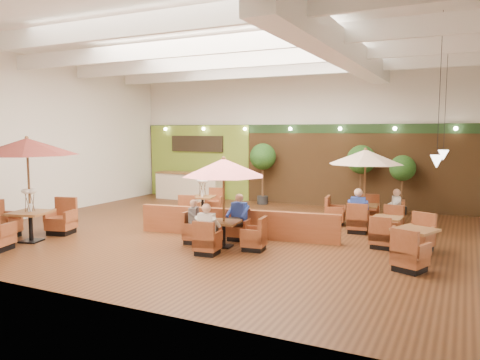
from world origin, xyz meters
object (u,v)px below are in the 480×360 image
Objects in this scene: table_4 at (415,245)px; topiary_0 at (263,159)px; diner_2 at (195,216)px; service_counter at (189,186)px; diner_0 at (207,224)px; topiary_1 at (361,162)px; diner_3 at (358,206)px; booth_divider at (236,223)px; table_1 at (224,185)px; diner_4 at (395,205)px; topiary_2 at (402,170)px; table_5 at (387,229)px; table_0 at (26,167)px; table_3 at (203,202)px; diner_1 at (238,212)px; table_2 at (365,173)px.

table_4 is 1.08× the size of topiary_0.
table_4 is 3.76× the size of diner_2.
diner_0 reaches higher than service_counter.
service_counter is at bearing -178.43° from topiary_1.
booth_divider is at bearing -151.91° from diner_3.
topiary_0 reaches higher than diner_3.
table_1 is at bearing -106.43° from topiary_1.
table_4 is (9.80, -5.93, -0.23)m from service_counter.
topiary_0 is 6.31m from diner_4.
table_1 reaches higher than topiary_2.
diner_3 is (0.70, -3.75, -1.05)m from topiary_1.
diner_0 is (-4.53, -1.64, 0.40)m from table_4.
diner_0 is at bearing -114.20° from topiary_2.
table_4 reaches higher than table_5.
diner_4 is at bearing 19.60° from table_0.
table_3 is 7.15m from topiary_2.
topiary_2 is at bearing -118.40° from diner_1.
table_3 is 3.85m from diner_1.
diner_2 is at bearing 173.43° from table_1.
table_1 is 4.27m from diner_3.
topiary_1 is at bearing 1.57° from service_counter.
table_1 is at bearing -51.89° from service_counter.
diner_0 is at bearing -131.48° from diner_3.
diner_2 is at bearing -149.56° from table_4.
topiary_2 is at bearing 94.57° from table_5.
diner_3 is at bearing -79.47° from topiary_1.
table_3 reaches higher than table_4.
topiary_1 is (7.31, 0.20, 1.24)m from service_counter.
service_counter is at bearing 60.11° from diner_4.
table_4 is 5.45m from diner_2.
table_1 is at bearing 74.18° from diner_2.
topiary_0 is at bearing 143.61° from table_5.
table_2 is at bearing -128.91° from diner_1.
table_3 is (-2.54, 2.46, 0.09)m from booth_divider.
table_4 is at bearing 11.30° from diner_0.
table_2 is 3.05× the size of diner_1.
service_counter is at bearing 124.07° from booth_divider.
table_3 reaches higher than service_counter.
table_5 is at bearing -22.17° from table_3.
table_1 is 7.17m from topiary_0.
booth_divider is at bearing 93.24° from table_1.
table_1 reaches higher than booth_divider.
diner_4 is (6.36, 0.51, 0.26)m from table_3.
diner_4 is (0.90, -0.00, -0.93)m from table_2.
topiary_1 is at bearing 61.01° from booth_divider.
topiary_2 is at bearing 121.68° from table_4.
table_2 is at bearing 49.46° from table_1.
topiary_1 reaches higher than table_1.
diner_0 is (-0.00, -0.85, -0.85)m from table_1.
table_1 is 4.77m from table_4.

